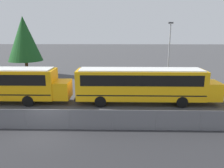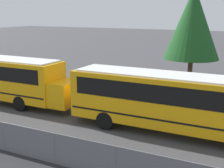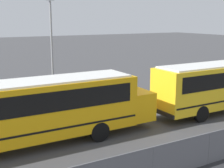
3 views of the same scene
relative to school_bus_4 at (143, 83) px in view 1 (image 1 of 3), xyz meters
name	(u,v)px [view 1 (image 1 of 3)]	position (x,y,z in m)	size (l,w,h in m)	color
ground_plane	(48,129)	(-7.30, -5.75, -1.98)	(200.00, 200.00, 0.00)	#424244
fence	(47,119)	(-7.30, -5.75, -1.23)	(123.94, 0.07, 1.47)	#9EA0A5
school_bus_4	(143,83)	(0.00, 0.00, 0.00)	(13.30, 2.46, 3.33)	#EDA80F
light_pole	(169,51)	(4.14, 8.21, 2.29)	(0.60, 0.24, 7.78)	gray
tree_0	(24,39)	(-16.28, 12.96, 3.58)	(5.03, 5.03, 8.84)	#51381E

